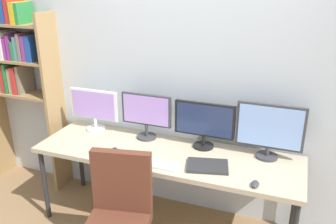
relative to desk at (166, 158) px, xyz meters
The scene contains 11 objects.
wall_back 0.74m from the desk, 90.00° to the left, with size 4.66×0.10×2.60m.
desk is the anchor object (origin of this frame).
bookshelf 1.86m from the desk, behind, with size 0.83×0.28×2.01m.
monitor_far_left 0.88m from the desk, 165.36° to the left, with size 0.49×0.18×0.40m.
monitor_center_left 0.45m from the desk, 141.91° to the left, with size 0.47×0.18×0.42m.
monitor_center_right 0.44m from the desk, 38.10° to the left, with size 0.53×0.18×0.41m.
monitor_far_right 0.89m from the desk, 14.65° to the left, with size 0.54×0.18×0.46m.
keyboard_main 0.24m from the desk, 90.00° to the right, with size 0.38×0.13×0.02m, color silver.
mouse_left_side 0.45m from the desk, 160.38° to the right, with size 0.06×0.10×0.03m, color black.
mouse_right_side 0.83m from the desk, 18.40° to the right, with size 0.06×0.10×0.03m, color #38383D.
laptop_closed 0.42m from the desk, 17.03° to the right, with size 0.32×0.22×0.02m, color #2D2D2D.
Camera 1 is at (0.96, -1.92, 2.15)m, focal length 38.03 mm.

